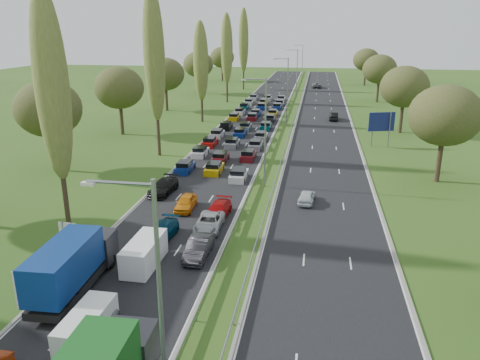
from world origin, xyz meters
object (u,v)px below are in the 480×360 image
at_px(white_van_front, 89,325).
at_px(white_van_rear, 145,252).
at_px(direction_sign, 382,123).
at_px(info_sign, 68,231).
at_px(blue_lorry, 73,265).
at_px(near_car_3, 163,187).

height_order(white_van_front, white_van_rear, white_van_rear).
bearing_deg(white_van_front, direction_sign, 67.30).
distance_m(info_sign, direction_sign, 48.33).
height_order(white_van_front, info_sign, info_sign).
bearing_deg(white_van_front, blue_lorry, 126.47).
bearing_deg(info_sign, near_car_3, 75.58).
xyz_separation_m(near_car_3, white_van_rear, (3.73, -15.45, 0.29)).
bearing_deg(white_van_front, white_van_rear, 90.58).
relative_size(near_car_3, white_van_rear, 1.01).
bearing_deg(direction_sign, white_van_front, -113.55).
xyz_separation_m(white_van_front, white_van_rear, (0.04, 9.00, 0.09)).
bearing_deg(blue_lorry, near_car_3, 88.67).
distance_m(near_car_3, white_van_front, 24.73).
xyz_separation_m(white_van_rear, info_sign, (-7.22, 1.86, 0.33)).
height_order(blue_lorry, white_van_front, blue_lorry).
bearing_deg(white_van_rear, white_van_front, -89.56).
bearing_deg(near_car_3, white_van_front, -77.11).
bearing_deg(direction_sign, info_sign, -126.62).
bearing_deg(white_van_rear, blue_lorry, -127.49).
height_order(near_car_3, direction_sign, direction_sign).
distance_m(blue_lorry, white_van_front, 5.85).
height_order(near_car_3, white_van_rear, white_van_rear).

